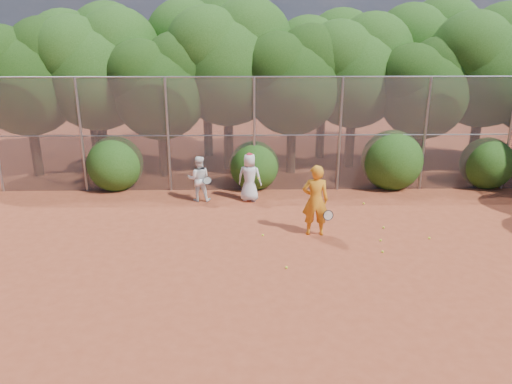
{
  "coord_description": "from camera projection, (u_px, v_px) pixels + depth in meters",
  "views": [
    {
      "loc": [
        -1.25,
        -11.09,
        5.72
      ],
      "look_at": [
        -1.0,
        2.5,
        1.1
      ],
      "focal_mm": 35.0,
      "sensor_mm": 36.0,
      "label": 1
    }
  ],
  "objects": [
    {
      "name": "tree_12",
      "position": [
        426.0,
        52.0,
        21.66
      ],
      "size": [
        5.02,
        4.37,
        6.88
      ],
      "color": "black",
      "rests_on": "ground"
    },
    {
      "name": "player_teen",
      "position": [
        250.0,
        177.0,
        16.67
      ],
      "size": [
        0.9,
        0.69,
        1.66
      ],
      "rotation": [
        0.0,
        0.0,
        2.9
      ],
      "color": "silver",
      "rests_on": "ground"
    },
    {
      "name": "ball_0",
      "position": [
        384.0,
        228.0,
        14.6
      ],
      "size": [
        0.07,
        0.07,
        0.07
      ],
      "primitive_type": "sphere",
      "color": "yellow",
      "rests_on": "ground"
    },
    {
      "name": "player_yellow",
      "position": [
        315.0,
        200.0,
        13.91
      ],
      "size": [
        0.89,
        0.52,
        2.04
      ],
      "rotation": [
        0.0,
        0.0,
        3.11
      ],
      "color": "orange",
      "rests_on": "ground"
    },
    {
      "name": "player_white",
      "position": [
        199.0,
        179.0,
        16.68
      ],
      "size": [
        0.85,
        0.74,
        1.55
      ],
      "rotation": [
        0.0,
        0.0,
        3.16
      ],
      "color": "white",
      "rests_on": "ground"
    },
    {
      "name": "bush_3",
      "position": [
        487.0,
        161.0,
        18.15
      ],
      "size": [
        1.9,
        1.9,
        1.9
      ],
      "primitive_type": "sphere",
      "color": "#1D4310",
      "rests_on": "ground"
    },
    {
      "name": "ball_3",
      "position": [
        429.0,
        238.0,
        13.89
      ],
      "size": [
        0.07,
        0.07,
        0.07
      ],
      "primitive_type": "sphere",
      "color": "yellow",
      "rests_on": "ground"
    },
    {
      "name": "fence_back",
      "position": [
        279.0,
        134.0,
        17.38
      ],
      "size": [
        20.05,
        0.09,
        4.03
      ],
      "color": "gray",
      "rests_on": "ground"
    },
    {
      "name": "tree_4",
      "position": [
        294.0,
        77.0,
        18.95
      ],
      "size": [
        4.19,
        3.64,
        5.73
      ],
      "color": "black",
      "rests_on": "ground"
    },
    {
      "name": "tree_10",
      "position": [
        207.0,
        50.0,
        21.27
      ],
      "size": [
        5.15,
        4.48,
        7.06
      ],
      "color": "black",
      "rests_on": "ground"
    },
    {
      "name": "tree_2",
      "position": [
        161.0,
        83.0,
        18.54
      ],
      "size": [
        3.99,
        3.47,
        5.47
      ],
      "color": "black",
      "rests_on": "ground"
    },
    {
      "name": "bush_0",
      "position": [
        115.0,
        161.0,
        17.9
      ],
      "size": [
        2.0,
        2.0,
        2.0
      ],
      "primitive_type": "sphere",
      "color": "#1D4310",
      "rests_on": "ground"
    },
    {
      "name": "bush_2",
      "position": [
        392.0,
        157.0,
        18.04
      ],
      "size": [
        2.2,
        2.2,
        2.2
      ],
      "primitive_type": "sphere",
      "color": "#1D4310",
      "rests_on": "ground"
    },
    {
      "name": "tree_6",
      "position": [
        425.0,
        85.0,
        18.94
      ],
      "size": [
        3.86,
        3.36,
        5.29
      ],
      "color": "black",
      "rests_on": "ground"
    },
    {
      "name": "ground",
      "position": [
        298.0,
        266.0,
        12.36
      ],
      "size": [
        80.0,
        80.0,
        0.0
      ],
      "primitive_type": "plane",
      "color": "#933A21",
      "rests_on": "ground"
    },
    {
      "name": "bush_1",
      "position": [
        254.0,
        163.0,
        18.02
      ],
      "size": [
        1.8,
        1.8,
        1.8
      ],
      "primitive_type": "sphere",
      "color": "#1D4310",
      "rests_on": "ground"
    },
    {
      "name": "tree_9",
      "position": [
        89.0,
        57.0,
        21.09
      ],
      "size": [
        4.83,
        4.2,
        6.62
      ],
      "color": "black",
      "rests_on": "ground"
    },
    {
      "name": "tree_11",
      "position": [
        325.0,
        61.0,
        21.13
      ],
      "size": [
        4.64,
        4.03,
        6.35
      ],
      "color": "black",
      "rests_on": "ground"
    },
    {
      "name": "ball_5",
      "position": [
        364.0,
        203.0,
        16.55
      ],
      "size": [
        0.07,
        0.07,
        0.07
      ],
      "primitive_type": "sphere",
      "color": "yellow",
      "rests_on": "ground"
    },
    {
      "name": "tree_3",
      "position": [
        229.0,
        59.0,
        19.28
      ],
      "size": [
        4.89,
        4.26,
        6.7
      ],
      "color": "black",
      "rests_on": "ground"
    },
    {
      "name": "ball_6",
      "position": [
        263.0,
        235.0,
        14.08
      ],
      "size": [
        0.07,
        0.07,
        0.07
      ],
      "primitive_type": "sphere",
      "color": "yellow",
      "rests_on": "ground"
    },
    {
      "name": "ball_2",
      "position": [
        383.0,
        252.0,
        13.06
      ],
      "size": [
        0.07,
        0.07,
        0.07
      ],
      "primitive_type": "sphere",
      "color": "yellow",
      "rests_on": "ground"
    },
    {
      "name": "tree_5",
      "position": [
        356.0,
        67.0,
        19.66
      ],
      "size": [
        4.51,
        3.92,
        6.17
      ],
      "color": "black",
      "rests_on": "ground"
    },
    {
      "name": "ball_1",
      "position": [
        381.0,
        240.0,
        13.75
      ],
      "size": [
        0.07,
        0.07,
        0.07
      ],
      "primitive_type": "sphere",
      "color": "yellow",
      "rests_on": "ground"
    },
    {
      "name": "tree_1",
      "position": [
        97.0,
        66.0,
        18.98
      ],
      "size": [
        4.64,
        4.03,
        6.35
      ],
      "color": "black",
      "rests_on": "ground"
    },
    {
      "name": "ball_4",
      "position": [
        287.0,
        267.0,
        12.22
      ],
      "size": [
        0.07,
        0.07,
        0.07
      ],
      "primitive_type": "sphere",
      "color": "yellow",
      "rests_on": "ground"
    },
    {
      "name": "tree_0",
      "position": [
        27.0,
        73.0,
        18.54
      ],
      "size": [
        4.38,
        3.81,
        6.0
      ],
      "color": "black",
      "rests_on": "ground"
    },
    {
      "name": "tree_7",
      "position": [
        487.0,
        62.0,
        19.3
      ],
      "size": [
        4.77,
        4.14,
        6.53
      ],
      "color": "black",
      "rests_on": "ground"
    }
  ]
}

